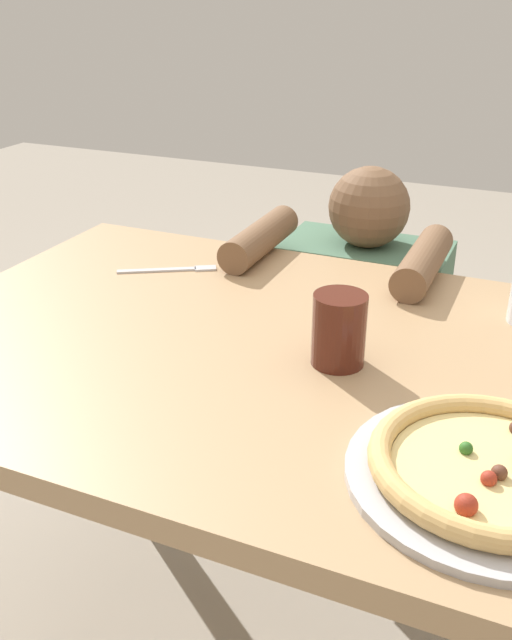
{
  "coord_description": "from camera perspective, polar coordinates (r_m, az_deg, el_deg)",
  "views": [
    {
      "loc": [
        0.4,
        -0.95,
        1.29
      ],
      "look_at": [
        -0.02,
        0.02,
        0.78
      ],
      "focal_mm": 39.77,
      "sensor_mm": 36.0,
      "label": 1
    }
  ],
  "objects": [
    {
      "name": "pizza_near",
      "position": [
        0.89,
        18.26,
        -11.31
      ],
      "size": [
        0.34,
        0.34,
        0.04
      ],
      "color": "#B7B7BC",
      "rests_on": "dining_table"
    },
    {
      "name": "diner_seated",
      "position": [
        1.83,
        8.14,
        -3.35
      ],
      "size": [
        0.42,
        0.53,
        0.91
      ],
      "color": "#333847",
      "rests_on": "ground"
    },
    {
      "name": "fork",
      "position": [
        1.46,
        -6.76,
        4.05
      ],
      "size": [
        0.18,
        0.12,
        0.0
      ],
      "color": "silver",
      "rests_on": "dining_table"
    },
    {
      "name": "drink_cup_colored",
      "position": [
        1.08,
        6.69,
        -0.78
      ],
      "size": [
        0.08,
        0.08,
        0.11
      ],
      "color": "#4C1E14",
      "rests_on": "dining_table"
    },
    {
      "name": "dining_table",
      "position": [
        1.21,
        0.73,
        -6.64
      ],
      "size": [
        1.23,
        0.86,
        0.75
      ],
      "color": "tan",
      "rests_on": "ground"
    }
  ]
}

